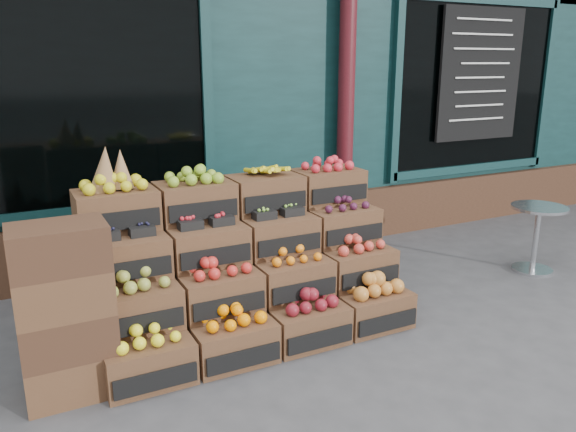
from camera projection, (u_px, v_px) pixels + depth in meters
name	position (u px, v px, depth m)	size (l,w,h in m)	color
ground	(353.00, 342.00, 4.26)	(60.00, 60.00, 0.00)	#3E3E40
shop_facade	(160.00, 37.00, 8.01)	(12.00, 6.24, 4.80)	#0C2B2B
crate_display	(244.00, 271.00, 4.43)	(2.38, 1.16, 1.49)	#523420
spare_crates	(66.00, 312.00, 3.46)	(0.56, 0.39, 1.13)	#523420
bistro_table	(537.00, 231.00, 5.61)	(0.54, 0.54, 0.68)	silver
shopkeeper	(31.00, 162.00, 5.57)	(0.80, 0.52, 2.19)	#185524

